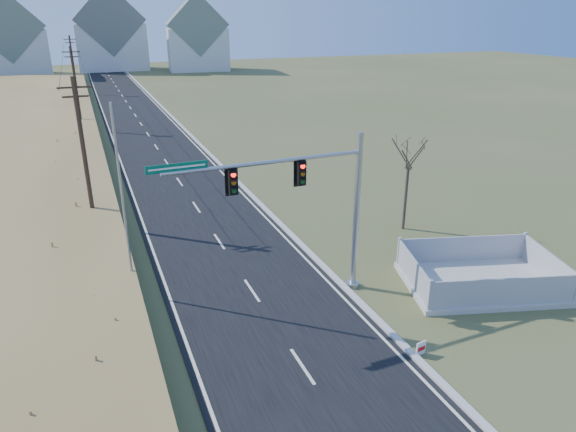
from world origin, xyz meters
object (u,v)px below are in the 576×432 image
at_px(traffic_signal_mast, 320,202).
at_px(open_sign, 421,348).
at_px(bare_tree, 410,151).
at_px(flagpole, 126,225).
at_px(fence_enclosure, 479,280).

xyz_separation_m(traffic_signal_mast, open_sign, (1.74, -5.63, -4.27)).
bearing_deg(bare_tree, flagpole, -172.42).
relative_size(traffic_signal_mast, open_sign, 16.46).
distance_m(traffic_signal_mast, bare_tree, 9.66).
relative_size(fence_enclosure, bare_tree, 1.34).
bearing_deg(flagpole, bare_tree, 7.58).
distance_m(traffic_signal_mast, flagpole, 8.57).
relative_size(fence_enclosure, flagpole, 0.90).
xyz_separation_m(open_sign, bare_tree, (6.41, 10.82, 4.52)).
bearing_deg(flagpole, open_sign, -41.89).
distance_m(fence_enclosure, flagpole, 16.66).
height_order(traffic_signal_mast, fence_enclosure, traffic_signal_mast).
relative_size(fence_enclosure, open_sign, 14.02).
height_order(open_sign, flagpole, flagpole).
bearing_deg(fence_enclosure, flagpole, 177.58).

